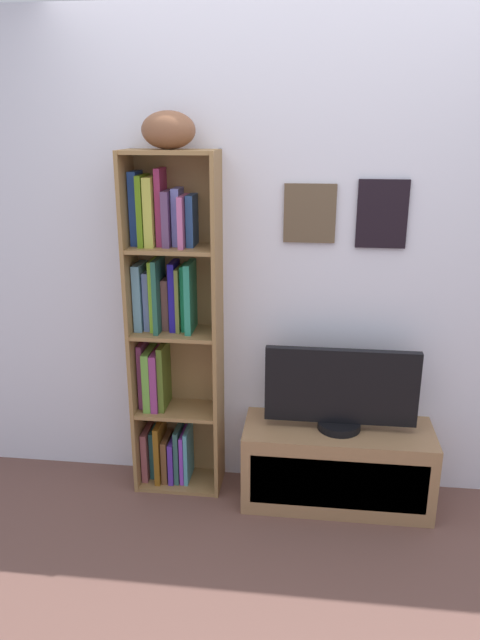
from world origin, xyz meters
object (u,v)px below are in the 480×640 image
bookshelf (169,330)px  television (341,391)px  football (168,130)px  tv_stand (337,465)px

bookshelf → television: bookshelf is taller
bookshelf → football: football is taller
bookshelf → football: bearing=-34.7°
tv_stand → television: bearing=90.0°
bookshelf → football: size_ratio=7.00×
tv_stand → television: 0.43m
football → bookshelf: bearing=145.3°
football → tv_stand: bearing=-4.3°
bookshelf → television: size_ratio=2.35×
television → football: bearing=175.8°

